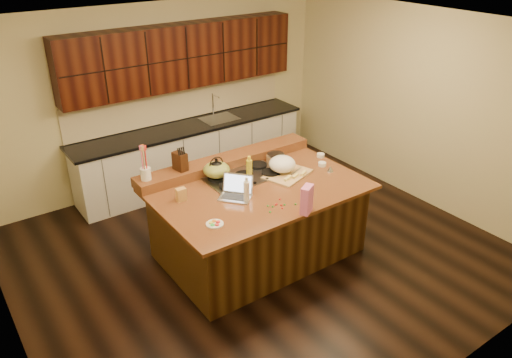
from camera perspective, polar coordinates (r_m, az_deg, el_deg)
room at (r=5.58m, az=0.30°, el=3.02°), size 5.52×5.02×2.72m
island at (r=5.99m, az=0.28°, el=-4.75°), size 2.40×1.60×0.92m
back_ledge at (r=6.26m, az=-3.44°, el=2.04°), size 2.40×0.30×0.12m
cooktop at (r=5.98m, az=-1.38°, el=0.34°), size 0.92×0.52×0.05m
back_counter at (r=7.63m, az=-7.66°, el=6.54°), size 3.70×0.66×2.40m
kettle at (r=5.88m, az=-4.53°, el=1.12°), size 0.27×0.27×0.19m
green_bowl at (r=5.88m, az=-4.53°, el=1.06°), size 0.40×0.40×0.17m
laptop at (r=5.54m, az=-2.26°, el=-1.38°), size 0.43×0.44×0.24m
oil_bottle at (r=5.83m, az=-0.77°, el=0.95°), size 0.07×0.07×0.27m
vinegar_bottle at (r=5.39m, az=-1.09°, el=-1.51°), size 0.07×0.07×0.25m
wooden_tray at (r=6.03m, az=3.16°, el=1.45°), size 0.66×0.56×0.22m
ramekin_a at (r=6.32m, az=7.56°, el=1.70°), size 0.11×0.11×0.04m
ramekin_b at (r=6.56m, az=7.40°, el=2.71°), size 0.12×0.12×0.04m
ramekin_c at (r=6.27m, az=4.05°, el=1.68°), size 0.13×0.13×0.04m
strainer_bowl at (r=6.36m, az=2.26°, el=2.34°), size 0.29×0.29×0.09m
kitchen_timer at (r=6.18m, az=8.49°, el=1.17°), size 0.10×0.10×0.07m
pink_bag at (r=5.21m, az=5.82°, el=-2.35°), size 0.19×0.16×0.31m
candy_plate at (r=5.07m, az=-4.74°, el=-5.14°), size 0.22×0.22×0.01m
package_box at (r=5.51m, az=-8.56°, el=-1.77°), size 0.11×0.08×0.15m
utensil_crock at (r=5.77m, az=-12.49°, el=0.58°), size 0.16×0.16×0.14m
knife_block at (r=5.92m, az=-8.68°, el=2.00°), size 0.14×0.19×0.22m
gumdrop_0 at (r=5.39m, az=2.28°, el=-2.95°), size 0.02×0.02×0.02m
gumdrop_1 at (r=5.35m, az=1.91°, el=-3.17°), size 0.02×0.02×0.02m
gumdrop_2 at (r=5.49m, az=2.74°, el=-2.33°), size 0.02×0.02×0.02m
gumdrop_3 at (r=5.39m, az=3.28°, el=-2.95°), size 0.02×0.02×0.02m
gumdrop_4 at (r=5.38m, az=2.90°, el=-3.02°), size 0.02×0.02×0.02m
gumdrop_5 at (r=5.25m, az=1.62°, el=-3.77°), size 0.02×0.02×0.02m
gumdrop_6 at (r=5.32m, az=3.03°, el=-3.35°), size 0.02×0.02×0.02m
gumdrop_7 at (r=5.36m, az=1.35°, el=-3.08°), size 0.02×0.02×0.02m
gumdrop_8 at (r=5.40m, az=2.36°, el=-2.87°), size 0.02×0.02×0.02m
gumdrop_9 at (r=5.41m, az=4.54°, el=-2.88°), size 0.02×0.02×0.02m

